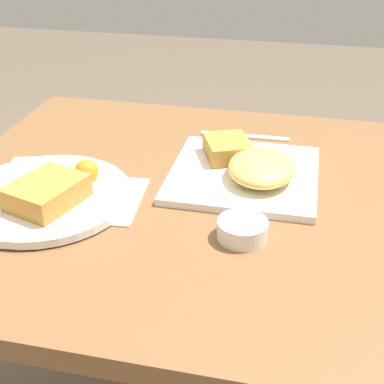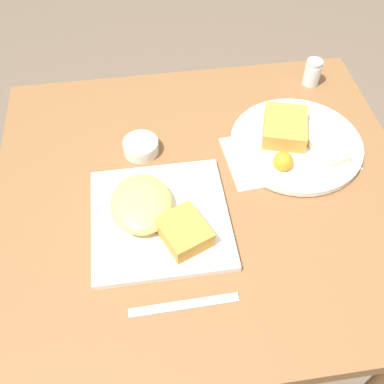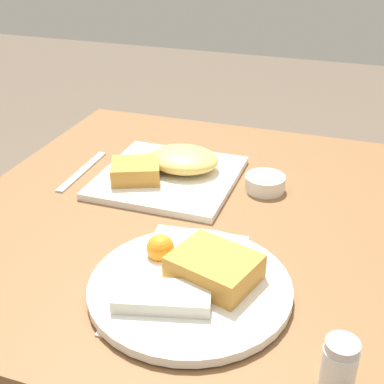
% 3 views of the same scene
% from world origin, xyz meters
% --- Properties ---
extents(ground_plane, '(8.00, 8.00, 0.00)m').
position_xyz_m(ground_plane, '(0.00, 0.00, 0.00)').
color(ground_plane, brown).
extents(dining_table, '(0.81, 0.89, 0.73)m').
position_xyz_m(dining_table, '(0.00, 0.00, 0.63)').
color(dining_table, brown).
rests_on(dining_table, ground_plane).
extents(menu_card, '(0.18, 0.30, 0.00)m').
position_xyz_m(menu_card, '(-0.07, 0.20, 0.73)').
color(menu_card, beige).
rests_on(menu_card, dining_table).
extents(plate_square_near, '(0.27, 0.27, 0.06)m').
position_xyz_m(plate_square_near, '(0.07, -0.11, 0.75)').
color(plate_square_near, white).
rests_on(plate_square_near, dining_table).
extents(plate_oval_far, '(0.30, 0.30, 0.05)m').
position_xyz_m(plate_oval_far, '(-0.09, 0.22, 0.75)').
color(plate_oval_far, white).
rests_on(plate_oval_far, menu_card).
extents(sauce_ramekin, '(0.08, 0.08, 0.03)m').
position_xyz_m(sauce_ramekin, '(-0.13, -0.13, 0.74)').
color(sauce_ramekin, white).
rests_on(sauce_ramekin, dining_table).
extents(salt_shaker, '(0.04, 0.04, 0.07)m').
position_xyz_m(salt_shaker, '(-0.31, 0.33, 0.76)').
color(salt_shaker, white).
rests_on(salt_shaker, dining_table).
extents(butter_knife, '(0.02, 0.19, 0.00)m').
position_xyz_m(butter_knife, '(0.26, -0.08, 0.73)').
color(butter_knife, silver).
rests_on(butter_knife, dining_table).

